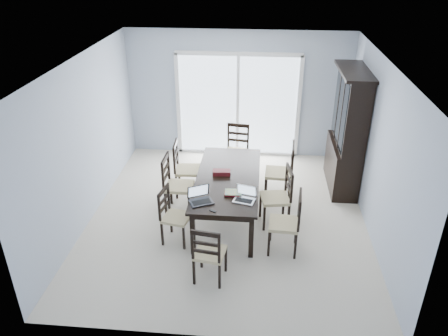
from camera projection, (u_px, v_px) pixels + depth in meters
The scene contains 24 objects.
floor at pixel (228, 217), 7.28m from camera, with size 5.00×5.00×0.00m, color beige.
ceiling at pixel (228, 61), 6.08m from camera, with size 5.00×5.00×0.00m, color white.
back_wall at pixel (238, 95), 8.89m from camera, with size 4.50×0.02×2.60m, color #A4B0C4.
wall_left at pixel (86, 140), 6.86m from camera, with size 0.02×5.00×2.60m, color #A4B0C4.
wall_right at pixel (378, 151), 6.50m from camera, with size 0.02×5.00×2.60m, color #A4B0C4.
balcony at pixel (240, 136), 10.40m from camera, with size 4.50×2.00×0.10m, color gray.
railing at pixel (242, 99), 11.00m from camera, with size 4.50×0.06×1.10m, color #99999E.
dining_table at pixel (228, 181), 6.97m from camera, with size 1.00×2.20×0.75m.
china_hutch at pixel (347, 133), 7.73m from camera, with size 0.50×1.38×2.20m.
sliding_door at pixel (238, 105), 8.97m from camera, with size 2.52×0.05×2.18m.
chair_left_near at pixel (171, 210), 6.48m from camera, with size 0.46×0.45×1.02m.
chair_left_mid at pixel (173, 179), 7.18m from camera, with size 0.46×0.45×1.16m.
chair_left_far at pixel (182, 163), 7.69m from camera, with size 0.47×0.46×1.16m.
chair_right_near at pixel (291, 217), 6.23m from camera, with size 0.46×0.45×1.12m.
chair_right_mid at pixel (281, 190), 6.86m from camera, with size 0.51×0.50×1.14m.
chair_right_far at pixel (285, 166), 7.53m from camera, with size 0.49×0.48×1.21m.
chair_end_near at pixel (208, 249), 5.64m from camera, with size 0.44×0.45×1.03m.
chair_end_far at pixel (237, 144), 8.41m from camera, with size 0.49×0.50×1.15m.
laptop_dark at pixel (201, 199), 6.24m from camera, with size 0.39×0.35×0.23m.
laptop_silver at pixel (244, 198), 6.28m from camera, with size 0.34×0.28×0.21m.
book_stack at pixel (233, 193), 6.46m from camera, with size 0.26×0.20×0.04m.
cell_phone at pixel (213, 211), 6.06m from camera, with size 0.10×0.04×0.01m, color black.
game_box at pixel (222, 172), 7.01m from camera, with size 0.28×0.14×0.07m, color #531016.
hot_tub at pixel (203, 114), 10.32m from camera, with size 2.11×1.97×0.92m.
Camera 1 is at (0.49, -6.07, 4.08)m, focal length 35.00 mm.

